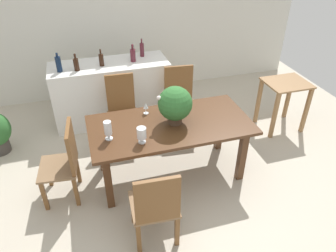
{
  "coord_description": "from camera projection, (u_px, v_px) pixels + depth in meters",
  "views": [
    {
      "loc": [
        -0.93,
        -2.96,
        2.83
      ],
      "look_at": [
        0.01,
        0.19,
        0.65
      ],
      "focal_mm": 34.31,
      "sensor_mm": 36.0,
      "label": 1
    }
  ],
  "objects": [
    {
      "name": "wine_glass",
      "position": [
        146.0,
        106.0,
        3.89
      ],
      "size": [
        0.06,
        0.06,
        0.14
      ],
      "color": "silver",
      "rests_on": "dining_table"
    },
    {
      "name": "wine_bottle_tall",
      "position": [
        133.0,
        55.0,
        4.8
      ],
      "size": [
        0.08,
        0.08,
        0.26
      ],
      "color": "#511E28",
      "rests_on": "kitchen_counter"
    },
    {
      "name": "crystal_vase_center_near",
      "position": [
        142.0,
        134.0,
        3.39
      ],
      "size": [
        0.1,
        0.1,
        0.18
      ],
      "color": "silver",
      "rests_on": "dining_table"
    },
    {
      "name": "wine_bottle_dark",
      "position": [
        142.0,
        50.0,
        4.98
      ],
      "size": [
        0.07,
        0.07,
        0.28
      ],
      "color": "#511E28",
      "rests_on": "kitchen_counter"
    },
    {
      "name": "flower_centerpiece",
      "position": [
        175.0,
        104.0,
        3.64
      ],
      "size": [
        0.41,
        0.4,
        0.46
      ],
      "color": "#4C3828",
      "rests_on": "dining_table"
    },
    {
      "name": "chair_far_right",
      "position": [
        180.0,
        98.0,
        4.75
      ],
      "size": [
        0.5,
        0.51,
        1.01
      ],
      "rotation": [
        0.0,
        0.0,
        -0.1
      ],
      "color": "brown",
      "rests_on": "ground"
    },
    {
      "name": "ground_plane",
      "position": [
        171.0,
        175.0,
        4.15
      ],
      "size": [
        7.04,
        7.04,
        0.0
      ],
      "primitive_type": "plane",
      "color": "#BCB29E"
    },
    {
      "name": "chair_far_left",
      "position": [
        122.0,
        107.0,
        4.54
      ],
      "size": [
        0.44,
        0.44,
        1.0
      ],
      "rotation": [
        0.0,
        0.0,
        -0.03
      ],
      "color": "brown",
      "rests_on": "ground"
    },
    {
      "name": "crystal_vase_left",
      "position": [
        108.0,
        129.0,
        3.43
      ],
      "size": [
        0.08,
        0.08,
        0.22
      ],
      "color": "silver",
      "rests_on": "dining_table"
    },
    {
      "name": "side_table",
      "position": [
        284.0,
        94.0,
        4.78
      ],
      "size": [
        0.62,
        0.53,
        0.77
      ],
      "color": "olive",
      "rests_on": "ground"
    },
    {
      "name": "kitchen_counter",
      "position": [
        112.0,
        92.0,
        5.06
      ],
      "size": [
        1.78,
        0.64,
        0.95
      ],
      "primitive_type": "cube",
      "color": "silver",
      "rests_on": "ground"
    },
    {
      "name": "back_wall",
      "position": [
        127.0,
        20.0,
        5.5
      ],
      "size": [
        6.4,
        0.1,
        2.6
      ],
      "primitive_type": "cube",
      "color": "silver",
      "rests_on": "ground"
    },
    {
      "name": "wine_bottle_clear",
      "position": [
        101.0,
        60.0,
        4.67
      ],
      "size": [
        0.07,
        0.07,
        0.25
      ],
      "color": "black",
      "rests_on": "kitchen_counter"
    },
    {
      "name": "wine_bottle_green",
      "position": [
        76.0,
        64.0,
        4.53
      ],
      "size": [
        0.07,
        0.07,
        0.25
      ],
      "color": "black",
      "rests_on": "kitchen_counter"
    },
    {
      "name": "wine_bottle_amber",
      "position": [
        59.0,
        64.0,
        4.49
      ],
      "size": [
        0.08,
        0.08,
        0.27
      ],
      "color": "#0F1E38",
      "rests_on": "kitchen_counter"
    },
    {
      "name": "chair_head_end",
      "position": [
        66.0,
        159.0,
        3.59
      ],
      "size": [
        0.46,
        0.51,
        0.95
      ],
      "rotation": [
        0.0,
        0.0,
        -1.67
      ],
      "color": "brown",
      "rests_on": "ground"
    },
    {
      "name": "dining_table",
      "position": [
        170.0,
        131.0,
        3.82
      ],
      "size": [
        1.9,
        0.94,
        0.77
      ],
      "color": "#4C2D19",
      "rests_on": "ground"
    },
    {
      "name": "chair_near_left",
      "position": [
        156.0,
        206.0,
        3.03
      ],
      "size": [
        0.48,
        0.49,
        0.95
      ],
      "rotation": [
        0.0,
        0.0,
        3.08
      ],
      "color": "brown",
      "rests_on": "ground"
    }
  ]
}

